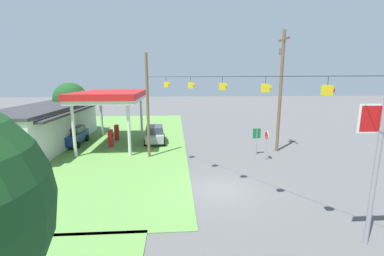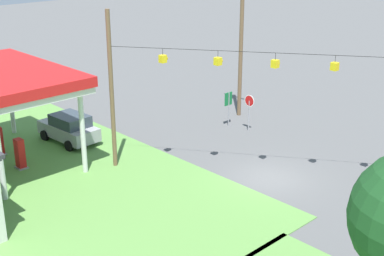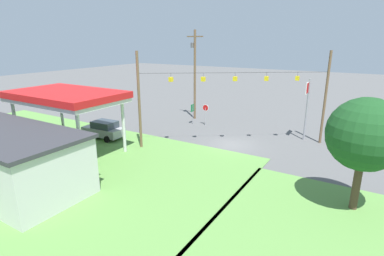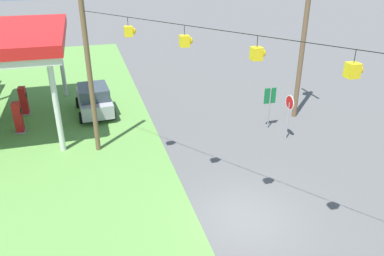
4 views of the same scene
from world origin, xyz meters
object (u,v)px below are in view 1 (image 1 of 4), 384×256
at_px(fuel_pump_far, 117,133).
at_px(stop_sign_overhead, 378,144).
at_px(gas_station_store, 46,126).
at_px(utility_pole_main, 281,86).
at_px(route_sign, 257,136).
at_px(car_at_pumps_rear, 73,136).
at_px(car_at_pumps_front, 155,134).
at_px(stop_sign_roadside, 266,139).
at_px(fuel_pump_near, 111,139).
at_px(gas_station_canopy, 112,96).
at_px(tree_far_back, 71,99).

distance_m(fuel_pump_far, stop_sign_overhead, 23.66).
bearing_deg(gas_station_store, utility_pole_main, -98.31).
distance_m(fuel_pump_far, route_sign, 14.85).
distance_m(gas_station_store, route_sign, 20.70).
distance_m(car_at_pumps_rear, stop_sign_overhead, 25.49).
distance_m(car_at_pumps_front, car_at_pumps_rear, 8.34).
bearing_deg(stop_sign_roadside, gas_station_store, -106.27).
relative_size(stop_sign_roadside, stop_sign_overhead, 0.41).
bearing_deg(car_at_pumps_rear, stop_sign_overhead, 45.45).
bearing_deg(fuel_pump_near, utility_pole_main, -97.59).
xyz_separation_m(gas_station_store, fuel_pump_far, (1.52, -6.64, -1.18)).
relative_size(gas_station_canopy, gas_station_store, 0.62).
bearing_deg(utility_pole_main, fuel_pump_far, 73.17).
distance_m(gas_station_canopy, fuel_pump_far, 4.32).
distance_m(car_at_pumps_front, tree_far_back, 13.00).
bearing_deg(stop_sign_overhead, car_at_pumps_rear, 46.72).
distance_m(gas_station_store, stop_sign_roadside, 21.39).
distance_m(stop_sign_roadside, utility_pole_main, 5.43).
distance_m(route_sign, utility_pole_main, 5.08).
bearing_deg(fuel_pump_far, fuel_pump_near, 180.00).
bearing_deg(stop_sign_overhead, fuel_pump_far, 37.43).
bearing_deg(utility_pole_main, car_at_pumps_rear, 79.99).
height_order(fuel_pump_near, fuel_pump_far, same).
height_order(gas_station_canopy, fuel_pump_near, gas_station_canopy).
bearing_deg(fuel_pump_near, route_sign, -103.46).
distance_m(fuel_pump_near, utility_pole_main, 16.89).
relative_size(gas_station_store, fuel_pump_near, 8.93).
xyz_separation_m(fuel_pump_near, car_at_pumps_rear, (1.42, 4.17, 0.11)).
relative_size(car_at_pumps_rear, stop_sign_roadside, 1.88).
xyz_separation_m(fuel_pump_near, stop_sign_overhead, (-15.90, -14.23, 3.43)).
bearing_deg(utility_pole_main, stop_sign_overhead, 172.98).
distance_m(fuel_pump_near, car_at_pumps_front, 4.49).
distance_m(gas_station_store, stop_sign_overhead, 27.06).
xyz_separation_m(gas_station_canopy, car_at_pumps_rear, (0.08, 4.17, -3.99)).
relative_size(car_at_pumps_rear, stop_sign_overhead, 0.77).
bearing_deg(utility_pole_main, route_sign, 115.64).
xyz_separation_m(stop_sign_roadside, stop_sign_overhead, (-11.08, -0.34, 2.46)).
xyz_separation_m(car_at_pumps_rear, tree_far_back, (6.64, 2.52, 3.18)).
distance_m(fuel_pump_near, stop_sign_roadside, 14.74).
bearing_deg(car_at_pumps_front, stop_sign_overhead, -153.86).
bearing_deg(fuel_pump_far, utility_pole_main, -106.83).
bearing_deg(route_sign, gas_station_store, 77.66).
height_order(gas_station_store, fuel_pump_far, gas_station_store).
bearing_deg(car_at_pumps_front, fuel_pump_near, 108.22).
relative_size(fuel_pump_near, car_at_pumps_rear, 0.38).
bearing_deg(tree_far_back, stop_sign_roadside, -122.04).
xyz_separation_m(gas_station_store, route_sign, (-4.43, -20.22, -0.32)).
xyz_separation_m(gas_station_canopy, tree_far_back, (6.72, 6.69, -0.81)).
xyz_separation_m(car_at_pumps_front, tree_far_back, (6.39, 10.86, 3.20)).
bearing_deg(gas_station_store, gas_station_canopy, -88.52).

